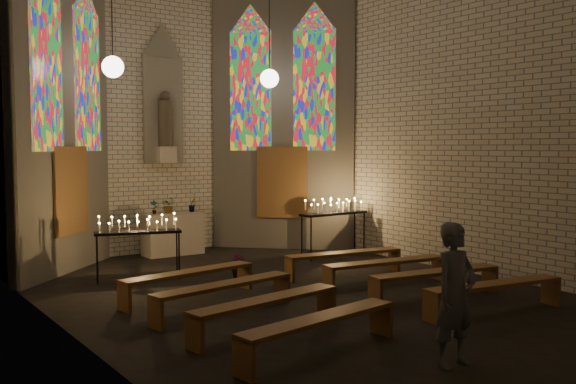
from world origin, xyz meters
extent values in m
plane|color=black|center=(0.00, 0.00, 0.00)|extent=(12.00, 12.00, 0.00)
cube|color=beige|center=(0.00, 6.00, 3.50)|extent=(8.00, 0.02, 7.00)
cube|color=beige|center=(-4.00, 0.00, 3.50)|extent=(0.02, 12.00, 7.00)
cube|color=beige|center=(4.00, 0.00, 3.50)|extent=(0.02, 12.00, 7.00)
cube|color=beige|center=(-2.75, 4.75, 3.50)|extent=(2.72, 2.72, 7.00)
cube|color=beige|center=(2.75, 4.75, 3.50)|extent=(2.72, 2.72, 7.00)
cube|color=#4C3F8C|center=(-3.21, 4.06, 4.00)|extent=(0.78, 0.78, 3.00)
cube|color=#4C3F8C|center=(-2.06, 5.21, 4.00)|extent=(0.78, 0.78, 3.00)
cube|color=#4C3F8C|center=(2.06, 5.21, 4.00)|extent=(0.78, 0.78, 3.00)
cube|color=#4C3F8C|center=(3.21, 4.06, 4.00)|extent=(0.78, 0.78, 3.00)
cube|color=brown|center=(-2.63, 4.63, 1.70)|extent=(0.95, 0.95, 1.80)
cube|color=brown|center=(2.63, 4.63, 1.70)|extent=(0.95, 0.95, 1.80)
cube|color=gray|center=(0.00, 5.92, 3.50)|extent=(1.00, 0.12, 2.60)
cone|color=gray|center=(0.00, 5.92, 5.15)|extent=(1.00, 1.00, 0.80)
cube|color=beige|center=(0.00, 5.78, 2.40)|extent=(0.45, 0.30, 0.40)
cylinder|color=brown|center=(0.00, 5.78, 3.15)|extent=(0.36, 0.36, 1.10)
sphere|color=brown|center=(0.00, 5.78, 3.80)|extent=(0.26, 0.26, 0.26)
sphere|color=white|center=(-1.90, 4.10, 4.20)|extent=(0.44, 0.44, 0.44)
sphere|color=white|center=(1.90, 4.10, 4.20)|extent=(0.44, 0.44, 0.44)
cylinder|color=black|center=(1.90, 4.10, 5.60)|extent=(0.02, 0.02, 2.80)
cube|color=beige|center=(0.00, 5.45, 0.50)|extent=(1.40, 0.60, 1.00)
imported|color=#4C723F|center=(-0.46, 5.48, 1.17)|extent=(0.21, 0.17, 0.33)
imported|color=#4C723F|center=(-0.08, 5.52, 1.20)|extent=(0.38, 0.34, 0.39)
imported|color=#4C723F|center=(0.54, 5.48, 1.18)|extent=(0.23, 0.21, 0.37)
imported|color=#4C723F|center=(-0.18, 2.08, 0.24)|extent=(0.28, 0.28, 0.48)
cube|color=black|center=(-1.83, 3.09, 0.94)|extent=(1.68, 0.85, 0.05)
cylinder|color=black|center=(-2.61, 3.17, 0.46)|extent=(0.03, 0.03, 0.92)
cylinder|color=black|center=(-1.15, 2.71, 0.46)|extent=(0.03, 0.03, 0.92)
cylinder|color=black|center=(-2.52, 3.46, 0.46)|extent=(0.03, 0.03, 0.92)
cylinder|color=black|center=(-1.06, 3.01, 0.46)|extent=(0.03, 0.03, 0.92)
cube|color=black|center=(3.00, 3.03, 1.02)|extent=(1.79, 0.49, 0.06)
cylinder|color=black|center=(2.17, 2.83, 0.50)|extent=(0.03, 0.03, 1.00)
cylinder|color=black|center=(3.84, 2.89, 0.50)|extent=(0.03, 0.03, 1.00)
cylinder|color=black|center=(2.16, 3.16, 0.50)|extent=(0.03, 0.03, 1.00)
cylinder|color=black|center=(3.83, 3.23, 0.50)|extent=(0.03, 0.03, 1.00)
cube|color=brown|center=(-1.72, 1.13, 0.45)|extent=(2.54, 0.73, 0.06)
cube|color=brown|center=(-2.94, 0.95, 0.23)|extent=(0.11, 0.36, 0.45)
cube|color=brown|center=(-0.51, 1.32, 0.23)|extent=(0.11, 0.36, 0.45)
cube|color=brown|center=(1.72, 1.13, 0.45)|extent=(2.54, 0.73, 0.06)
cube|color=brown|center=(0.51, 1.32, 0.23)|extent=(0.11, 0.36, 0.45)
cube|color=brown|center=(2.94, 0.95, 0.23)|extent=(0.11, 0.36, 0.45)
cube|color=brown|center=(-1.72, -0.07, 0.45)|extent=(2.54, 0.73, 0.06)
cube|color=brown|center=(-2.94, -0.25, 0.23)|extent=(0.11, 0.36, 0.45)
cube|color=brown|center=(-0.51, 0.12, 0.23)|extent=(0.11, 0.36, 0.45)
cube|color=brown|center=(1.72, -0.07, 0.45)|extent=(2.54, 0.73, 0.06)
cube|color=brown|center=(0.51, 0.12, 0.23)|extent=(0.11, 0.36, 0.45)
cube|color=brown|center=(2.94, -0.25, 0.23)|extent=(0.11, 0.36, 0.45)
cube|color=brown|center=(-1.72, -1.27, 0.45)|extent=(2.54, 0.73, 0.06)
cube|color=brown|center=(-2.94, -1.45, 0.23)|extent=(0.11, 0.36, 0.45)
cube|color=brown|center=(-0.51, -1.08, 0.23)|extent=(0.11, 0.36, 0.45)
cube|color=brown|center=(1.72, -1.27, 0.45)|extent=(2.54, 0.73, 0.06)
cube|color=brown|center=(0.51, -1.08, 0.23)|extent=(0.11, 0.36, 0.45)
cube|color=brown|center=(2.94, -1.45, 0.23)|extent=(0.11, 0.36, 0.45)
cube|color=brown|center=(-1.72, -2.47, 0.45)|extent=(2.54, 0.73, 0.06)
cube|color=brown|center=(-2.94, -2.65, 0.23)|extent=(0.11, 0.36, 0.45)
cube|color=brown|center=(-0.51, -2.28, 0.23)|extent=(0.11, 0.36, 0.45)
cube|color=brown|center=(1.72, -2.47, 0.45)|extent=(2.54, 0.73, 0.06)
cube|color=brown|center=(0.51, -2.28, 0.23)|extent=(0.11, 0.36, 0.45)
cube|color=brown|center=(2.94, -2.65, 0.23)|extent=(0.11, 0.36, 0.45)
imported|color=#4B4C55|center=(-0.67, -3.70, 0.85)|extent=(0.63, 0.42, 1.70)
camera|label=1|loc=(-6.56, -8.62, 2.58)|focal=40.00mm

